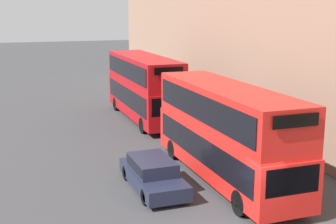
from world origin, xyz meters
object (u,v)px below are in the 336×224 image
Objects in this scene: bus_leading at (225,129)px; pedestrian at (198,115)px; car_dark_sedan at (153,173)px; bus_second_in_queue at (144,85)px.

bus_leading is 9.89m from pedestrian.
car_dark_sedan is 2.80× the size of pedestrian.
pedestrian is at bearing 73.62° from bus_leading.
bus_leading is 2.26× the size of car_dark_sedan.
pedestrian is (2.75, 9.37, -1.62)m from bus_leading.
car_dark_sedan is at bearing 178.97° from bus_leading.
bus_second_in_queue is at bearing 130.78° from pedestrian.
pedestrian is at bearing 56.52° from car_dark_sedan.
bus_second_in_queue reaches higher than car_dark_sedan.
bus_leading is at bearing -1.03° from car_dark_sedan.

